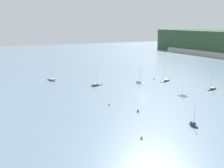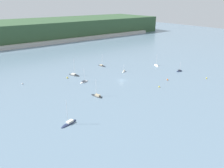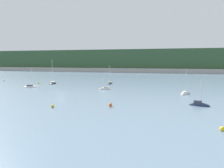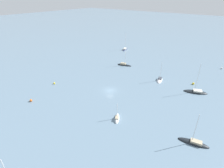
{
  "view_description": "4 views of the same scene",
  "coord_description": "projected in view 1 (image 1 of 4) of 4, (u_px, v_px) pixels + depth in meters",
  "views": [
    {
      "loc": [
        111.09,
        -73.63,
        30.99
      ],
      "look_at": [
        -8.52,
        -10.73,
        3.81
      ],
      "focal_mm": 50.0,
      "sensor_mm": 36.0,
      "label": 1
    },
    {
      "loc": [
        -80.6,
        -96.74,
        46.45
      ],
      "look_at": [
        -14.19,
        -8.92,
        3.7
      ],
      "focal_mm": 35.0,
      "sensor_mm": 36.0,
      "label": 2
    },
    {
      "loc": [
        37.01,
        -66.41,
        10.98
      ],
      "look_at": [
        15.34,
        10.44,
        2.44
      ],
      "focal_mm": 35.0,
      "sensor_mm": 36.0,
      "label": 3
    },
    {
      "loc": [
        45.43,
        36.25,
        33.32
      ],
      "look_at": [
        -2.51,
        -1.0,
        1.52
      ],
      "focal_mm": 28.0,
      "sensor_mm": 36.0,
      "label": 4
    }
  ],
  "objects": [
    {
      "name": "sailboat_7",
      "position": [
        140.0,
        83.0,
        158.59
      ],
      "size": [
        6.87,
        3.89,
        9.17
      ],
      "rotation": [
        0.0,
        0.0,
        0.29
      ],
      "color": "silver",
      "rests_on": "ground_plane"
    },
    {
      "name": "mooring_buoy_0",
      "position": [
        142.0,
        137.0,
        83.76
      ],
      "size": [
        0.73,
        0.73,
        0.73
      ],
      "color": "yellow",
      "rests_on": "ground_plane"
    },
    {
      "name": "sailboat_1",
      "position": [
        194.0,
        126.0,
        93.85
      ],
      "size": [
        5.13,
        2.39,
        7.51
      ],
      "rotation": [
        0.0,
        0.0,
        6.06
      ],
      "color": "#232D4C",
      "rests_on": "ground_plane"
    },
    {
      "name": "mooring_buoy_3",
      "position": [
        139.0,
        72.0,
        193.66
      ],
      "size": [
        0.78,
        0.78,
        0.78
      ],
      "color": "white",
      "rests_on": "ground_plane"
    },
    {
      "name": "mooring_buoy_2",
      "position": [
        154.0,
        79.0,
        168.45
      ],
      "size": [
        0.88,
        0.88,
        0.88
      ],
      "color": "yellow",
      "rests_on": "ground_plane"
    },
    {
      "name": "sailboat_4",
      "position": [
        183.0,
        96.0,
        131.23
      ],
      "size": [
        4.67,
        3.52,
        6.13
      ],
      "rotation": [
        0.0,
        0.0,
        3.69
      ],
      "color": "white",
      "rests_on": "ground_plane"
    },
    {
      "name": "mooring_buoy_4",
      "position": [
        138.0,
        111.0,
        108.67
      ],
      "size": [
        0.86,
        0.86,
        0.86
      ],
      "color": "orange",
      "rests_on": "ground_plane"
    },
    {
      "name": "sailboat_5",
      "position": [
        212.0,
        89.0,
        144.2
      ],
      "size": [
        3.48,
        7.65,
        9.43
      ],
      "rotation": [
        0.0,
        0.0,
        4.92
      ],
      "color": "black",
      "rests_on": "ground_plane"
    },
    {
      "name": "mooring_buoy_1",
      "position": [
        109.0,
        104.0,
        117.72
      ],
      "size": [
        0.74,
        0.74,
        0.74
      ],
      "color": "yellow",
      "rests_on": "ground_plane"
    },
    {
      "name": "ground_plane",
      "position": [
        143.0,
        94.0,
        136.1
      ],
      "size": [
        600.0,
        600.0,
        0.0
      ],
      "primitive_type": "plane",
      "color": "slate"
    },
    {
      "name": "sailboat_2",
      "position": [
        165.0,
        81.0,
        164.32
      ],
      "size": [
        5.84,
        8.97,
        12.17
      ],
      "rotation": [
        0.0,
        0.0,
        5.09
      ],
      "color": "black",
      "rests_on": "ground_plane"
    },
    {
      "name": "sailboat_0",
      "position": [
        52.0,
        80.0,
        166.51
      ],
      "size": [
        8.41,
        4.59,
        11.39
      ],
      "rotation": [
        0.0,
        0.0,
        3.46
      ],
      "color": "#232D4C",
      "rests_on": "ground_plane"
    },
    {
      "name": "sailboat_6",
      "position": [
        96.0,
        85.0,
        153.1
      ],
      "size": [
        3.8,
        7.9,
        9.91
      ],
      "rotation": [
        0.0,
        0.0,
        1.81
      ],
      "color": "black",
      "rests_on": "ground_plane"
    }
  ]
}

